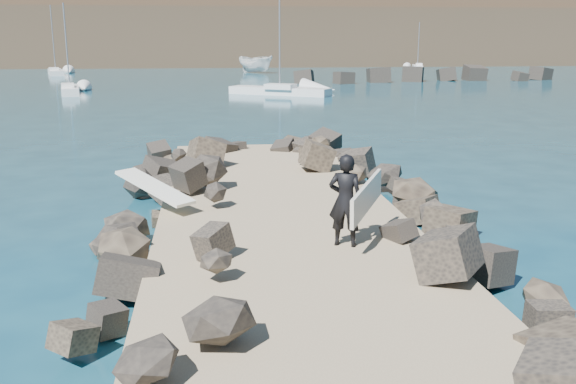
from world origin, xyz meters
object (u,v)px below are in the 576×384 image
object	(u,v)px
boat_imported	(256,64)
sailboat_f	(418,67)
surfboard_resting	(155,191)
surfer_with_board	(348,200)

from	to	relation	value
boat_imported	sailboat_f	bearing A→B (deg)	-23.15
surfboard_resting	sailboat_f	distance (m)	87.47
boat_imported	surfer_with_board	bearing A→B (deg)	-130.93
surfboard_resting	surfer_with_board	world-z (taller)	surfer_with_board
boat_imported	sailboat_f	xyz separation A→B (m)	(25.39, 6.79, -0.87)
surfboard_resting	surfer_with_board	distance (m)	5.57
sailboat_f	boat_imported	bearing A→B (deg)	-165.03
surfboard_resting	boat_imported	distance (m)	74.46
surfer_with_board	sailboat_f	world-z (taller)	sailboat_f
sailboat_f	surfboard_resting	bearing A→B (deg)	-112.49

